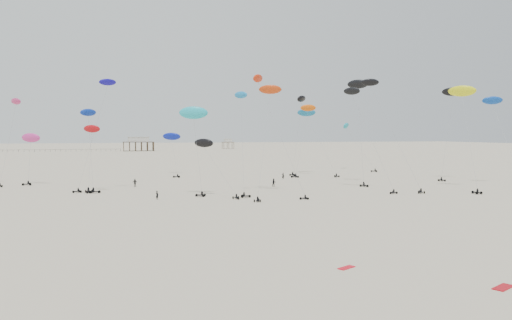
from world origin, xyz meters
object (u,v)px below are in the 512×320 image
object	(u,v)px
pavilion_main	(139,145)
rig_0	(212,156)
rig_4	(359,102)
rig_9	(361,114)
pavilion_small	(228,144)
spectator_0	(157,199)

from	to	relation	value
pavilion_main	rig_0	distance (m)	259.74
rig_4	rig_9	distance (m)	13.32
rig_9	pavilion_main	bearing A→B (deg)	-12.19
pavilion_main	pavilion_small	bearing A→B (deg)	23.20
pavilion_small	rig_9	size ratio (longest dim) A/B	0.39
pavilion_small	spectator_0	world-z (taller)	pavilion_small
pavilion_small	rig_0	xyz separation A→B (m)	(-68.13, -289.71, 4.32)
pavilion_small	spectator_0	xyz separation A→B (m)	(-78.55, -291.03, -3.49)
pavilion_small	rig_4	xyz separation A→B (m)	(-29.57, -274.93, 16.19)
rig_4	spectator_0	distance (m)	55.19
rig_0	rig_4	distance (m)	42.97
pavilion_main	rig_0	size ratio (longest dim) A/B	1.73
rig_9	spectator_0	distance (m)	46.63
pavilion_main	spectator_0	xyz separation A→B (m)	(-8.55, -261.03, -4.22)
rig_0	rig_9	xyz separation A→B (m)	(33.03, 3.14, 8.49)
rig_0	rig_4	xyz separation A→B (m)	(38.56, 14.78, 11.87)
rig_0	spectator_0	xyz separation A→B (m)	(-10.42, -1.32, -7.81)
pavilion_main	rig_9	distance (m)	259.21
rig_0	rig_9	world-z (taller)	rig_9
spectator_0	pavilion_small	bearing A→B (deg)	-56.94
rig_9	rig_4	bearing A→B (deg)	-45.33
rig_0	rig_4	world-z (taller)	rig_4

